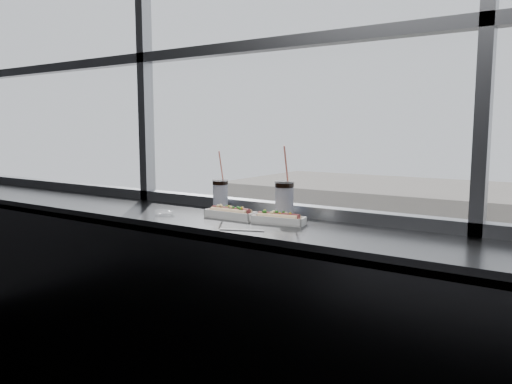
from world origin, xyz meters
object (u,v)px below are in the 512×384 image
Objects in this scene: wrapper at (165,212)px; pedestrian_a at (447,321)px; hotdog_tray_right at (279,218)px; car_near_a at (223,364)px; car_far_a at (369,330)px; hotdog_tray_left at (231,213)px; soda_cup_left at (220,193)px; soda_cup_right at (284,198)px; loose_straw at (242,230)px; tree_left at (399,282)px.

wrapper reaches higher than pedestrian_a.
car_near_a is (-12.97, 16.25, -10.99)m from hotdog_tray_right.
car_far_a is 5.09m from pedestrian_a.
soda_cup_left is (-0.19, 0.16, 0.07)m from hotdog_tray_left.
hotdog_tray_left is 0.75× the size of soda_cup_right.
loose_straw is at bearing -144.92° from car_near_a.
soda_cup_right is 0.17× the size of pedestrian_a.
loose_straw is 1.85× the size of wrapper.
soda_cup_right is at bearing 22.01° from wrapper.
wrapper is at bearing 146.29° from loose_straw.
hotdog_tray_left is at bearing 173.24° from hotdog_tray_right.
car_far_a is at bearing 100.45° from hotdog_tray_right.
soda_cup_right is (0.43, -0.03, 0.01)m from soda_cup_left.
pedestrian_a is at bearing 77.63° from loose_straw.
wrapper reaches higher than car_near_a.
soda_cup_left is 0.16× the size of pedestrian_a.
soda_cup_right reaches higher than hotdog_tray_left.
car_near_a is at bearing 153.00° from car_far_a.
hotdog_tray_right reaches higher than car_near_a.
hotdog_tray_right is at bearing -71.91° from soda_cup_right.
wrapper is at bearing -75.04° from tree_left.
soda_cup_left is at bearing -74.59° from tree_left.
hotdog_tray_left is 0.06× the size of tree_left.
soda_cup_left is 0.58m from loose_straw.
hotdog_tray_left is 2.51× the size of wrapper.
wrapper is 0.02× the size of car_near_a.
loose_straw is (-0.01, -0.36, -0.11)m from soda_cup_right.
hotdog_tray_right is at bearing -73.78° from tree_left.
tree_left is (-7.58, 28.38, -9.15)m from wrapper.
loose_straw is 30.76m from pedestrian_a.
pedestrian_a reaches higher than car_far_a.
wrapper is 0.02× the size of car_far_a.
soda_cup_right is at bearing -4.09° from soda_cup_left.
soda_cup_right reaches higher than tree_left.
car_far_a is at bearing 108.70° from soda_cup_left.
hotdog_tray_right is at bearing 1.46° from hotdog_tray_left.
loose_straw is (0.23, -0.23, -0.02)m from hotdog_tray_left.
hotdog_tray_left reaches higher than hotdog_tray_right.
hotdog_tray_left is 1.04× the size of hotdog_tray_right.
pedestrian_a is (-4.75, 27.88, -11.07)m from soda_cup_left.
soda_cup_right is at bearing -144.29° from car_near_a.
wrapper is (-0.35, -0.11, -0.01)m from hotdog_tray_left.
soda_cup_left is 0.90× the size of soda_cup_right.
car_far_a is at bearing -95.92° from tree_left.
wrapper is at bearing -146.01° from car_near_a.
loose_straw is 0.03× the size of car_near_a.
hotdog_tray_left is at bearing 17.82° from wrapper.
car_near_a is at bearing 126.98° from wrapper.
car_near_a is (-4.34, -8.00, 0.04)m from car_far_a.
car_near_a is 13.03m from tree_left.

